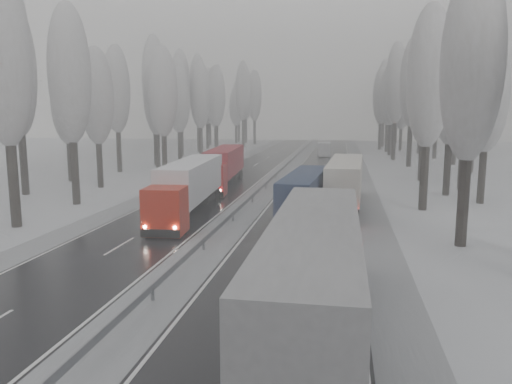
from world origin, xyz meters
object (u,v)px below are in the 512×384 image
(truck_grey_tarp, at_px, (316,266))
(truck_cream_box, at_px, (346,179))
(truck_red_white, at_px, (189,184))
(truck_red_red, at_px, (224,165))
(truck_blue_box, at_px, (306,192))
(box_truck_distant, at_px, (324,149))

(truck_grey_tarp, relative_size, truck_cream_box, 1.09)
(truck_red_white, bearing_deg, truck_red_red, 89.27)
(truck_blue_box, bearing_deg, truck_red_red, 127.13)
(truck_blue_box, height_order, truck_cream_box, truck_cream_box)
(truck_cream_box, xyz_separation_m, truck_red_white, (-12.10, -5.28, 0.03))
(truck_cream_box, distance_m, truck_red_red, 16.32)
(box_truck_distant, distance_m, truck_red_red, 41.19)
(truck_grey_tarp, height_order, box_truck_distant, truck_grey_tarp)
(box_truck_distant, bearing_deg, truck_grey_tarp, -93.01)
(truck_grey_tarp, relative_size, box_truck_distant, 2.50)
(truck_grey_tarp, height_order, truck_red_red, truck_grey_tarp)
(truck_grey_tarp, distance_m, truck_blue_box, 20.04)
(truck_red_white, bearing_deg, truck_cream_box, 19.50)
(truck_cream_box, bearing_deg, truck_grey_tarp, -90.00)
(truck_grey_tarp, bearing_deg, truck_cream_box, 87.46)
(truck_red_red, bearing_deg, truck_blue_box, -61.08)
(box_truck_distant, relative_size, truck_red_red, 0.44)
(truck_red_white, bearing_deg, truck_grey_tarp, -65.50)
(truck_blue_box, relative_size, truck_red_red, 0.88)
(truck_grey_tarp, xyz_separation_m, truck_blue_box, (-1.77, 19.96, -0.52))
(box_truck_distant, bearing_deg, truck_blue_box, -94.13)
(truck_blue_box, distance_m, truck_cream_box, 6.16)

